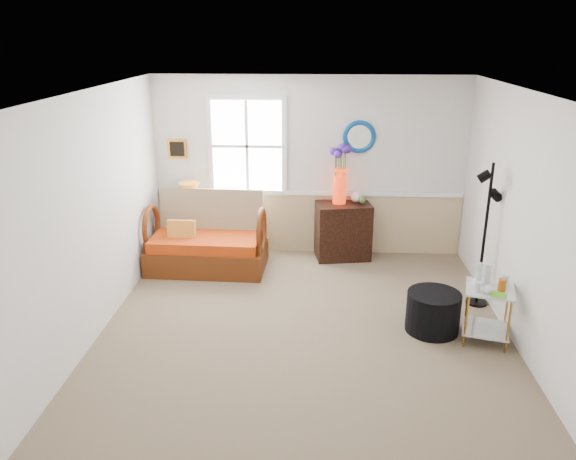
# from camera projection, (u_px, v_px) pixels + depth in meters

# --- Properties ---
(floor) EXTENTS (4.50, 5.00, 0.01)m
(floor) POSITION_uv_depth(u_px,v_px,m) (304.00, 333.00, 6.21)
(floor) COLOR #7E6A54
(floor) RESTS_ON ground
(ceiling) EXTENTS (4.50, 5.00, 0.01)m
(ceiling) POSITION_uv_depth(u_px,v_px,m) (306.00, 93.00, 5.34)
(ceiling) COLOR white
(ceiling) RESTS_ON walls
(walls) EXTENTS (4.51, 5.01, 2.60)m
(walls) POSITION_uv_depth(u_px,v_px,m) (305.00, 222.00, 5.78)
(walls) COLOR silver
(walls) RESTS_ON floor
(wainscot) EXTENTS (4.46, 0.02, 0.90)m
(wainscot) POSITION_uv_depth(u_px,v_px,m) (309.00, 223.00, 8.40)
(wainscot) COLOR tan
(wainscot) RESTS_ON walls
(chair_rail) EXTENTS (4.46, 0.04, 0.06)m
(chair_rail) POSITION_uv_depth(u_px,v_px,m) (309.00, 193.00, 8.23)
(chair_rail) COLOR white
(chair_rail) RESTS_ON walls
(window) EXTENTS (1.14, 0.06, 1.44)m
(window) POSITION_uv_depth(u_px,v_px,m) (247.00, 146.00, 8.05)
(window) COLOR white
(window) RESTS_ON walls
(picture) EXTENTS (0.28, 0.03, 0.28)m
(picture) POSITION_uv_depth(u_px,v_px,m) (177.00, 149.00, 8.13)
(picture) COLOR #C5811E
(picture) RESTS_ON walls
(mirror) EXTENTS (0.47, 0.07, 0.47)m
(mirror) POSITION_uv_depth(u_px,v_px,m) (359.00, 137.00, 7.93)
(mirror) COLOR #125A99
(mirror) RESTS_ON walls
(loveseat) EXTENTS (1.63, 0.96, 1.05)m
(loveseat) POSITION_uv_depth(u_px,v_px,m) (207.00, 233.00, 7.76)
(loveseat) COLOR #5E2913
(loveseat) RESTS_ON floor
(throw_pillow) EXTENTS (0.38, 0.10, 0.38)m
(throw_pillow) POSITION_uv_depth(u_px,v_px,m) (182.00, 234.00, 7.70)
(throw_pillow) COLOR orange
(throw_pillow) RESTS_ON loveseat
(lamp_stand) EXTENTS (0.37, 0.37, 0.55)m
(lamp_stand) POSITION_uv_depth(u_px,v_px,m) (194.00, 237.00, 8.31)
(lamp_stand) COLOR #33170E
(lamp_stand) RESTS_ON floor
(table_lamp) EXTENTS (0.36, 0.36, 0.55)m
(table_lamp) POSITION_uv_depth(u_px,v_px,m) (191.00, 201.00, 8.14)
(table_lamp) COLOR orange
(table_lamp) RESTS_ON lamp_stand
(potted_plant) EXTENTS (0.37, 0.40, 0.28)m
(potted_plant) POSITION_uv_depth(u_px,v_px,m) (201.00, 211.00, 8.16)
(potted_plant) COLOR #4B6935
(potted_plant) RESTS_ON lamp_stand
(cabinet) EXTENTS (0.84, 0.61, 0.82)m
(cabinet) POSITION_uv_depth(u_px,v_px,m) (343.00, 231.00, 8.18)
(cabinet) COLOR #33170E
(cabinet) RESTS_ON floor
(flower_vase) EXTENTS (0.27, 0.27, 0.84)m
(flower_vase) POSITION_uv_depth(u_px,v_px,m) (340.00, 175.00, 7.93)
(flower_vase) COLOR red
(flower_vase) RESTS_ON cabinet
(side_table) EXTENTS (0.59, 0.59, 0.62)m
(side_table) POSITION_uv_depth(u_px,v_px,m) (487.00, 315.00, 5.97)
(side_table) COLOR #BE8429
(side_table) RESTS_ON floor
(tabletop_items) EXTENTS (0.44, 0.44, 0.24)m
(tabletop_items) POSITION_uv_depth(u_px,v_px,m) (492.00, 278.00, 5.82)
(tabletop_items) COLOR silver
(tabletop_items) RESTS_ON side_table
(floor_lamp) EXTENTS (0.27, 0.27, 1.76)m
(floor_lamp) POSITION_uv_depth(u_px,v_px,m) (485.00, 236.00, 6.60)
(floor_lamp) COLOR black
(floor_lamp) RESTS_ON floor
(ottoman) EXTENTS (0.73, 0.73, 0.45)m
(ottoman) POSITION_uv_depth(u_px,v_px,m) (433.00, 312.00, 6.20)
(ottoman) COLOR black
(ottoman) RESTS_ON floor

